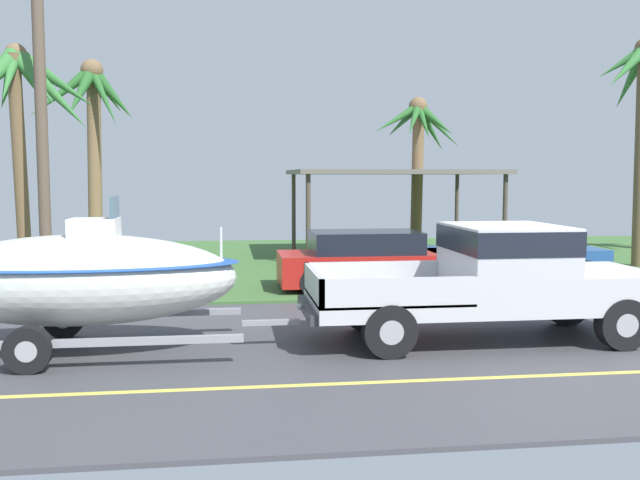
# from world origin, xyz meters

# --- Properties ---
(ground) EXTENTS (36.00, 22.00, 0.11)m
(ground) POSITION_xyz_m (0.00, 8.38, -0.01)
(ground) COLOR #424247
(pickup_truck_towing) EXTENTS (5.79, 2.10, 1.87)m
(pickup_truck_towing) POSITION_xyz_m (-0.77, 0.30, 1.04)
(pickup_truck_towing) COLOR silver
(pickup_truck_towing) RESTS_ON ground
(boat_on_trailer) EXTENTS (5.95, 2.34, 2.36)m
(boat_on_trailer) POSITION_xyz_m (-7.42, 0.30, 1.12)
(boat_on_trailer) COLOR gray
(boat_on_trailer) RESTS_ON ground
(parked_sedan_near) EXTENTS (4.42, 1.89, 1.38)m
(parked_sedan_near) POSITION_xyz_m (1.73, 6.03, 0.67)
(parked_sedan_near) COLOR #234C89
(parked_sedan_near) RESTS_ON ground
(parked_sedan_far) EXTENTS (4.47, 1.82, 1.38)m
(parked_sedan_far) POSITION_xyz_m (-1.85, 5.47, 0.67)
(parked_sedan_far) COLOR #B21E19
(parked_sedan_far) RESTS_ON ground
(carport_awning) EXTENTS (6.45, 4.94, 2.86)m
(carport_awning) POSITION_xyz_m (0.10, 11.80, 2.73)
(carport_awning) COLOR #4C4238
(carport_awning) RESTS_ON ground
(palm_tree_near_left) EXTENTS (3.48, 3.19, 5.48)m
(palm_tree_near_left) POSITION_xyz_m (1.62, 14.04, 4.03)
(palm_tree_near_left) COLOR brown
(palm_tree_near_left) RESTS_ON ground
(palm_tree_far_left) EXTENTS (2.98, 2.95, 5.50)m
(palm_tree_far_left) POSITION_xyz_m (-9.61, 5.52, 4.38)
(palm_tree_far_left) COLOR brown
(palm_tree_far_left) RESTS_ON ground
(palm_tree_far_right) EXTENTS (2.92, 3.09, 5.90)m
(palm_tree_far_right) POSITION_xyz_m (-8.93, 9.90, 4.33)
(palm_tree_far_right) COLOR brown
(palm_tree_far_right) RESTS_ON ground
(utility_pole) EXTENTS (0.24, 1.80, 8.52)m
(utility_pole) POSITION_xyz_m (-8.95, 4.66, 4.42)
(utility_pole) COLOR brown
(utility_pole) RESTS_ON ground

